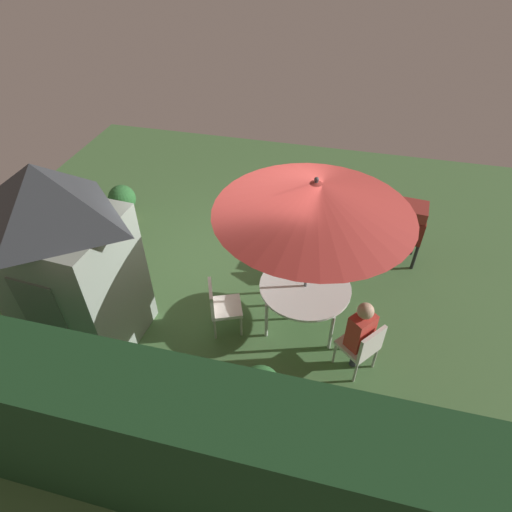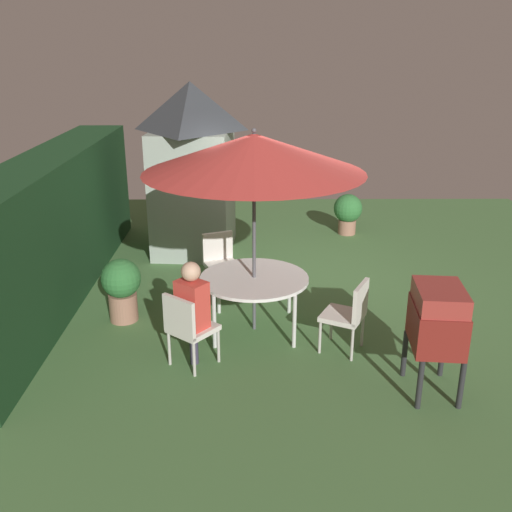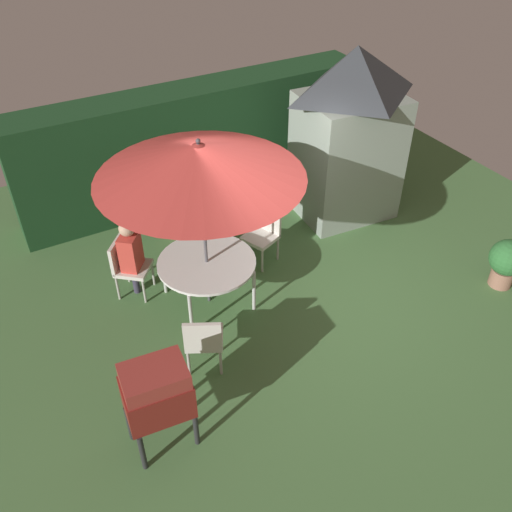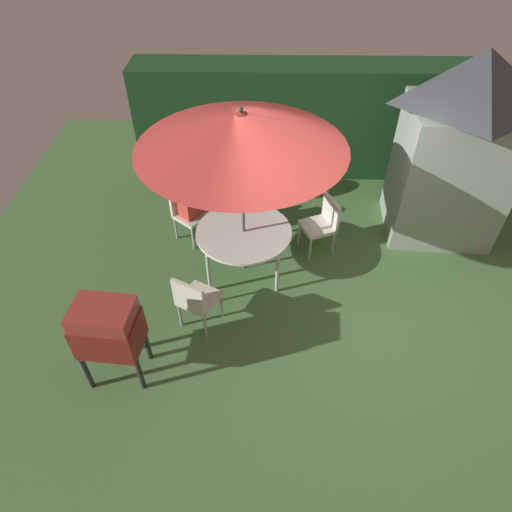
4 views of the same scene
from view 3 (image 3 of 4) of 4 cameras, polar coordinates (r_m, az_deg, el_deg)
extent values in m
plane|color=#47703D|center=(8.18, 4.50, -4.43)|extent=(11.00, 11.00, 0.00)
cube|color=#193D1E|center=(10.17, -6.17, 11.64)|extent=(6.47, 0.82, 2.04)
cube|color=gray|center=(9.64, 9.29, 10.11)|extent=(1.66, 1.41, 2.13)
pyramid|color=#33383D|center=(9.07, 10.26, 18.28)|extent=(1.76, 1.49, 0.79)
cube|color=slate|center=(10.24, 7.15, 10.56)|extent=(0.66, 0.08, 1.67)
cylinder|color=white|center=(7.70, -5.12, -0.68)|extent=(1.38, 1.38, 0.04)
cylinder|color=beige|center=(7.47, -6.75, -6.03)|extent=(0.05, 0.05, 0.69)
cylinder|color=beige|center=(7.76, -0.22, -3.64)|extent=(0.05, 0.05, 0.69)
cylinder|color=beige|center=(8.16, -9.50, -1.86)|extent=(0.05, 0.05, 0.69)
cylinder|color=beige|center=(8.43, -3.41, 0.18)|extent=(0.05, 0.05, 0.69)
cylinder|color=#4C4C51|center=(7.37, -5.36, 2.69)|extent=(0.04, 0.04, 2.53)
cone|color=#B73833|center=(6.82, -5.87, 9.79)|extent=(2.66, 2.66, 0.46)
sphere|color=#4C4C51|center=(6.71, -6.01, 11.74)|extent=(0.06, 0.06, 0.06)
cube|color=maroon|center=(6.06, -10.14, -14.15)|extent=(0.75, 0.57, 0.45)
cube|color=maroon|center=(5.81, -10.50, -12.18)|extent=(0.71, 0.54, 0.20)
cylinder|color=#262628|center=(6.30, -11.66, -19.28)|extent=(0.06, 0.06, 0.55)
cylinder|color=#262628|center=(6.39, -6.22, -17.25)|extent=(0.06, 0.06, 0.55)
cylinder|color=#262628|center=(6.55, -12.96, -16.47)|extent=(0.06, 0.06, 0.55)
cylinder|color=#262628|center=(6.63, -7.77, -14.59)|extent=(0.06, 0.06, 0.55)
cube|color=silver|center=(8.18, -12.55, -1.24)|extent=(0.65, 0.65, 0.06)
cube|color=silver|center=(8.12, -14.14, 0.16)|extent=(0.33, 0.39, 0.45)
cylinder|color=#AFABA3|center=(8.53, -13.14, -1.42)|extent=(0.04, 0.04, 0.45)
cylinder|color=#AFABA3|center=(8.25, -14.11, -3.15)|extent=(0.04, 0.04, 0.45)
cylinder|color=#AFABA3|center=(8.39, -10.61, -1.74)|extent=(0.04, 0.04, 0.45)
cylinder|color=#AFABA3|center=(8.11, -11.50, -3.51)|extent=(0.04, 0.04, 0.45)
cube|color=silver|center=(7.00, -5.36, -8.41)|extent=(0.62, 0.62, 0.06)
cube|color=silver|center=(6.70, -5.55, -8.38)|extent=(0.43, 0.26, 0.45)
cylinder|color=#AFABA3|center=(7.05, -6.97, -10.86)|extent=(0.04, 0.04, 0.45)
cylinder|color=#AFABA3|center=(7.02, -3.67, -10.84)|extent=(0.04, 0.04, 0.45)
cylinder|color=#AFABA3|center=(7.32, -6.78, -8.50)|extent=(0.04, 0.04, 0.45)
cylinder|color=#AFABA3|center=(7.29, -3.61, -8.47)|extent=(0.04, 0.04, 0.45)
cube|color=silver|center=(8.58, 0.43, 1.91)|extent=(0.60, 0.60, 0.06)
cube|color=silver|center=(8.58, 1.31, 3.77)|extent=(0.22, 0.44, 0.45)
cylinder|color=#AFABA3|center=(8.74, 2.27, 0.84)|extent=(0.04, 0.04, 0.45)
cylinder|color=#AFABA3|center=(8.94, 0.21, 1.81)|extent=(0.04, 0.04, 0.45)
cylinder|color=#AFABA3|center=(8.49, 0.65, -0.43)|extent=(0.04, 0.04, 0.45)
cylinder|color=#AFABA3|center=(8.69, -1.43, 0.59)|extent=(0.04, 0.04, 0.45)
cylinder|color=#936651|center=(9.10, 24.03, -1.99)|extent=(0.34, 0.34, 0.28)
sphere|color=#2D6B33|center=(8.88, 24.64, -0.15)|extent=(0.55, 0.55, 0.55)
cylinder|color=#936651|center=(9.40, -7.95, 3.20)|extent=(0.38, 0.38, 0.38)
sphere|color=#2D6B33|center=(9.18, -8.17, 5.31)|extent=(0.52, 0.52, 0.52)
cube|color=#CC3D33|center=(7.99, -12.84, 0.45)|extent=(0.40, 0.42, 0.55)
sphere|color=tan|center=(7.76, -13.24, 2.76)|extent=(0.22, 0.22, 0.22)
cylinder|color=#383347|center=(8.31, -12.36, -2.36)|extent=(0.10, 0.10, 0.48)
camera|label=1|loc=(10.34, -22.33, 34.30)|focal=29.79mm
camera|label=2|loc=(7.41, -63.07, 0.71)|focal=40.67mm
camera|label=4|loc=(2.74, 47.33, 12.59)|focal=31.60mm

